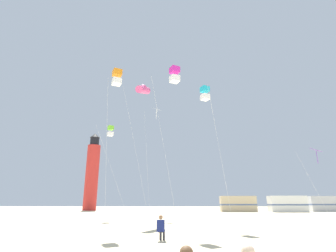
{
  "coord_description": "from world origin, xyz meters",
  "views": [
    {
      "loc": [
        -0.03,
        -6.92,
        1.76
      ],
      "look_at": [
        -0.9,
        9.79,
        6.65
      ],
      "focal_mm": 27.82,
      "sensor_mm": 36.0,
      "label": 1
    }
  ],
  "objects": [
    {
      "name": "lighthouse_distant",
      "position": [
        -19.67,
        49.8,
        7.84
      ],
      "size": [
        2.8,
        2.8,
        16.8
      ],
      "color": "red",
      "rests_on": "ground"
    },
    {
      "name": "rv_van_white",
      "position": [
        18.78,
        42.65,
        1.39
      ],
      "size": [
        6.55,
        2.65,
        2.8
      ],
      "rotation": [
        0.0,
        0.0,
        0.05
      ],
      "color": "white",
      "rests_on": "ground"
    },
    {
      "name": "kite_box_magenta",
      "position": [
        -0.43,
        9.92,
        10.5
      ],
      "size": [
        2.1,
        2.1,
        11.09
      ],
      "color": "silver",
      "rests_on": "ground"
    },
    {
      "name": "kite_box_lime",
      "position": [
        -8.02,
        21.15,
        9.47
      ],
      "size": [
        3.49,
        3.08,
        10.07
      ],
      "color": "silver",
      "rests_on": "ground"
    },
    {
      "name": "kite_box_orange",
      "position": [
        -4.6,
        9.91,
        10.39
      ],
      "size": [
        1.07,
        1.07,
        10.98
      ],
      "color": "silver",
      "rests_on": "ground"
    },
    {
      "name": "kite_diamond_white",
      "position": [
        -3.0,
        22.02,
        11.74
      ],
      "size": [
        2.13,
        2.13,
        12.56
      ],
      "color": "silver",
      "rests_on": "ground"
    },
    {
      "name": "kite_box_cyan",
      "position": [
        1.99,
        12.99,
        10.32
      ],
      "size": [
        2.06,
        2.06,
        10.92
      ],
      "color": "silver",
      "rests_on": "ground"
    },
    {
      "name": "rv_van_silver",
      "position": [
        27.26,
        45.48,
        1.39
      ],
      "size": [
        6.58,
        2.77,
        2.8
      ],
      "rotation": [
        0.0,
        0.0,
        -0.07
      ],
      "color": "#B7BABF",
      "rests_on": "ground"
    },
    {
      "name": "kite_flyer_standing",
      "position": [
        -1.04,
        6.21,
        0.61
      ],
      "size": [
        0.38,
        0.54,
        1.16
      ],
      "rotation": [
        0.0,
        0.0,
        2.98
      ],
      "color": "navy",
      "rests_on": "ground"
    },
    {
      "name": "kite_tube_rainbow",
      "position": [
        -3.66,
        16.3,
        12.3
      ],
      "size": [
        2.85,
        3.04,
        13.0
      ],
      "color": "silver",
      "rests_on": "ground"
    },
    {
      "name": "kite_diamond_violet",
      "position": [
        11.92,
        16.53,
        5.98
      ],
      "size": [
        2.3,
        2.3,
        6.4
      ],
      "color": "silver",
      "rests_on": "ground"
    },
    {
      "name": "rv_van_tan",
      "position": [
        10.29,
        43.8,
        1.39
      ],
      "size": [
        6.44,
        2.34,
        2.8
      ],
      "rotation": [
        0.0,
        0.0,
        0.0
      ],
      "color": "#C6B28C",
      "rests_on": "ground"
    }
  ]
}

